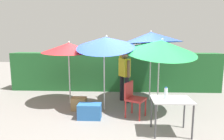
{
  "coord_description": "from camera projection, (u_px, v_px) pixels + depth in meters",
  "views": [
    {
      "loc": [
        0.26,
        -5.12,
        1.92
      ],
      "look_at": [
        0.0,
        0.3,
        1.1
      ],
      "focal_mm": 30.95,
      "sensor_mm": 36.0,
      "label": 1
    }
  ],
  "objects": [
    {
      "name": "umbrella_orange",
      "position": [
        151.0,
        38.0,
        6.04
      ],
      "size": [
        1.93,
        1.93,
        2.27
      ],
      "color": "silver",
      "rests_on": "ground_plane"
    },
    {
      "name": "umbrella_yellow",
      "position": [
        105.0,
        42.0,
        5.18
      ],
      "size": [
        1.6,
        1.61,
        2.24
      ],
      "color": "silver",
      "rests_on": "ground_plane"
    },
    {
      "name": "chair_plastic",
      "position": [
        133.0,
        97.0,
        4.89
      ],
      "size": [
        0.6,
        0.6,
        0.89
      ],
      "color": "#B72D2D",
      "rests_on": "ground_plane"
    },
    {
      "name": "umbrella_rainbow",
      "position": [
        161.0,
        46.0,
        5.06
      ],
      "size": [
        1.91,
        1.91,
        2.17
      ],
      "color": "silver",
      "rests_on": "ground_plane"
    },
    {
      "name": "umbrella_navy",
      "position": [
        69.0,
        48.0,
        5.76
      ],
      "size": [
        1.6,
        1.61,
        1.92
      ],
      "color": "silver",
      "rests_on": "ground_plane"
    },
    {
      "name": "hedge_row",
      "position": [
        115.0,
        71.0,
        7.59
      ],
      "size": [
        8.0,
        0.7,
        1.46
      ],
      "primitive_type": "cube",
      "color": "#23602D",
      "rests_on": "ground_plane"
    },
    {
      "name": "person_vendor",
      "position": [
        124.0,
        73.0,
        6.06
      ],
      "size": [
        0.38,
        0.51,
        1.88
      ],
      "color": "black",
      "rests_on": "ground_plane"
    },
    {
      "name": "cooler_box",
      "position": [
        90.0,
        111.0,
        4.79
      ],
      "size": [
        0.57,
        0.32,
        0.38
      ],
      "primitive_type": "cube",
      "color": "#2D6BB7",
      "rests_on": "ground_plane"
    },
    {
      "name": "bottle_water",
      "position": [
        166.0,
        93.0,
        3.99
      ],
      "size": [
        0.07,
        0.07,
        0.24
      ],
      "color": "silver",
      "rests_on": "folding_table"
    },
    {
      "name": "crate_cardboard",
      "position": [
        79.0,
        104.0,
        5.41
      ],
      "size": [
        0.4,
        0.29,
        0.35
      ],
      "primitive_type": "cube",
      "color": "#9E7A4C",
      "rests_on": "ground_plane"
    },
    {
      "name": "ground_plane",
      "position": [
        111.0,
        111.0,
        5.36
      ],
      "size": [
        24.0,
        24.0,
        0.0
      ],
      "primitive_type": "plane",
      "color": "gray"
    },
    {
      "name": "folding_table",
      "position": [
        171.0,
        103.0,
        3.98
      ],
      "size": [
        0.8,
        0.6,
        0.74
      ],
      "color": "#4C4C51",
      "rests_on": "ground_plane"
    }
  ]
}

